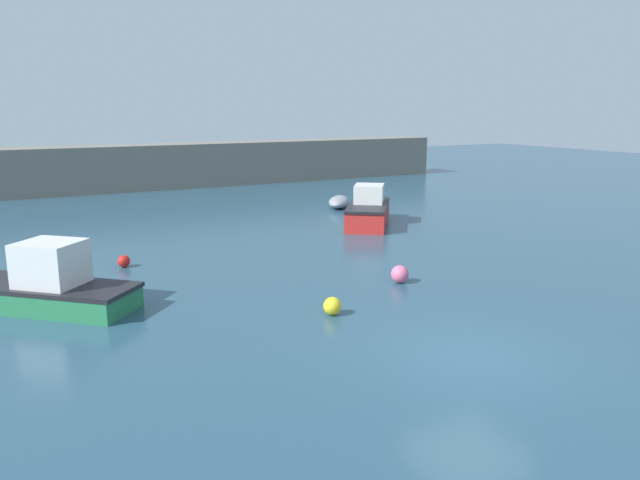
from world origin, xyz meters
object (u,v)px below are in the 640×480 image
object	(u,v)px
open_tender_yellow	(339,202)
mooring_buoy_pink	(400,274)
motorboat_grey_hull	(368,210)
mooring_buoy_red	(124,261)
mooring_buoy_yellow	(332,306)
motorboat_with_cabin	(45,286)

from	to	relation	value
open_tender_yellow	mooring_buoy_pink	size ratio (longest dim) A/B	5.03
motorboat_grey_hull	mooring_buoy_red	size ratio (longest dim) A/B	11.27
mooring_buoy_pink	open_tender_yellow	bearing A→B (deg)	66.89
mooring_buoy_yellow	motorboat_with_cabin	bearing A→B (deg)	147.21
mooring_buoy_red	motorboat_grey_hull	bearing A→B (deg)	12.45
open_tender_yellow	mooring_buoy_pink	distance (m)	15.25
mooring_buoy_pink	mooring_buoy_red	size ratio (longest dim) A/B	1.32
mooring_buoy_yellow	mooring_buoy_pink	xyz separation A→B (m)	(3.45, 1.69, 0.04)
motorboat_with_cabin	motorboat_grey_hull	size ratio (longest dim) A/B	1.06
motorboat_grey_hull	open_tender_yellow	xyz separation A→B (m)	(1.41, 5.14, -0.37)
open_tender_yellow	mooring_buoy_pink	world-z (taller)	open_tender_yellow
mooring_buoy_red	open_tender_yellow	bearing A→B (deg)	30.27
mooring_buoy_pink	motorboat_grey_hull	bearing A→B (deg)	62.76
motorboat_grey_hull	mooring_buoy_red	world-z (taller)	motorboat_grey_hull
motorboat_with_cabin	open_tender_yellow	bearing A→B (deg)	-101.24
mooring_buoy_yellow	open_tender_yellow	bearing A→B (deg)	59.02
motorboat_grey_hull	mooring_buoy_yellow	xyz separation A→B (m)	(-8.02, -10.57, -0.44)
motorboat_with_cabin	mooring_buoy_red	distance (m)	4.62
mooring_buoy_pink	mooring_buoy_red	world-z (taller)	mooring_buoy_pink
motorboat_grey_hull	mooring_buoy_pink	distance (m)	10.00
motorboat_with_cabin	mooring_buoy_pink	bearing A→B (deg)	-150.96
mooring_buoy_red	mooring_buoy_yellow	bearing A→B (deg)	-64.00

